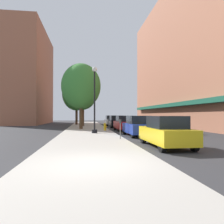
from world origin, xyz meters
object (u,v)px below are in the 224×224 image
(car_yellow, at_px, (166,132))
(parking_meter_far, at_px, (109,123))
(tree_near, at_px, (77,94))
(car_black, at_px, (116,122))
(lamppost, at_px, (95,98))
(fire_hydrant, at_px, (105,127))
(tree_mid, at_px, (83,94))
(car_blue, at_px, (138,126))
(car_red, at_px, (124,123))
(parking_meter_near, at_px, (120,126))
(car_white, at_px, (111,121))
(tree_far, at_px, (81,86))

(car_yellow, bearing_deg, parking_meter_far, 99.24)
(tree_near, bearing_deg, car_black, -51.04)
(lamppost, relative_size, fire_hydrant, 7.47)
(lamppost, bearing_deg, tree_mid, 95.42)
(tree_near, xyz_separation_m, car_blue, (5.71, -19.44, -4.44))
(car_black, bearing_deg, car_yellow, -92.28)
(car_red, bearing_deg, parking_meter_far, -128.28)
(parking_meter_near, distance_m, car_white, 21.14)
(fire_hydrant, xyz_separation_m, car_blue, (2.23, -4.96, 0.29))
(parking_meter_far, distance_m, car_red, 3.14)
(fire_hydrant, bearing_deg, parking_meter_near, -87.95)
(tree_near, relative_size, car_red, 1.84)
(fire_hydrant, bearing_deg, car_red, 27.15)
(fire_hydrant, height_order, parking_meter_near, parking_meter_near)
(tree_mid, height_order, car_white, tree_mid)
(parking_meter_near, height_order, car_yellow, car_yellow)
(parking_meter_far, bearing_deg, car_black, 77.41)
(fire_hydrant, bearing_deg, car_yellow, -78.50)
(car_red, relative_size, car_black, 1.00)
(lamppost, xyz_separation_m, tree_mid, (-1.16, 12.21, 1.54))
(car_yellow, relative_size, car_blue, 1.00)
(parking_meter_near, height_order, parking_meter_far, same)
(tree_near, distance_m, tree_mid, 5.42)
(lamppost, height_order, car_black, lamppost)
(car_white, bearing_deg, car_blue, -87.82)
(car_yellow, bearing_deg, car_white, 87.84)
(car_yellow, height_order, car_black, same)
(car_black, bearing_deg, car_white, 87.72)
(fire_hydrant, relative_size, car_yellow, 0.18)
(tree_near, relative_size, car_white, 1.84)
(tree_near, xyz_separation_m, car_white, (5.71, -1.36, -4.44))
(parking_meter_far, height_order, car_red, car_red)
(parking_meter_near, distance_m, car_yellow, 3.63)
(fire_hydrant, distance_m, tree_far, 6.02)
(fire_hydrant, bearing_deg, tree_near, 103.49)
(parking_meter_far, distance_m, car_black, 8.95)
(parking_meter_near, bearing_deg, tree_near, 99.52)
(tree_mid, distance_m, car_yellow, 21.07)
(lamppost, bearing_deg, parking_meter_near, -73.04)
(fire_hydrant, relative_size, tree_mid, 0.11)
(parking_meter_near, xyz_separation_m, tree_far, (-2.80, 10.94, 4.13))
(car_black, bearing_deg, lamppost, -110.57)
(tree_mid, bearing_deg, car_blue, -71.99)
(car_yellow, bearing_deg, tree_mid, 100.69)
(tree_far, height_order, car_blue, tree_far)
(parking_meter_near, xyz_separation_m, car_blue, (1.95, 2.96, -0.14))
(parking_meter_far, height_order, tree_mid, tree_mid)
(parking_meter_near, xyz_separation_m, car_white, (1.95, 21.04, -0.14))
(fire_hydrant, bearing_deg, tree_far, 129.79)
(parking_meter_far, height_order, car_black, car_black)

